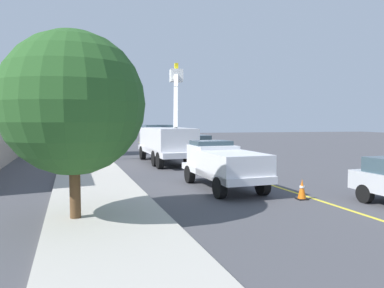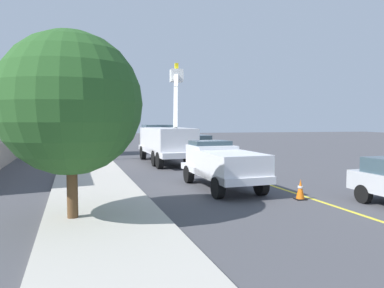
{
  "view_description": "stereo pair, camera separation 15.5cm",
  "coord_description": "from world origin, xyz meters",
  "px_view_note": "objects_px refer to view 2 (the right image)",
  "views": [
    {
      "loc": [
        -25.14,
        6.08,
        3.03
      ],
      "look_at": [
        -1.05,
        0.82,
        1.4
      ],
      "focal_mm": 33.41,
      "sensor_mm": 36.0,
      "label": 1
    },
    {
      "loc": [
        -25.18,
        5.92,
        3.03
      ],
      "look_at": [
        -1.05,
        0.82,
        1.4
      ],
      "focal_mm": 33.41,
      "sensor_mm": 36.0,
      "label": 2
    }
  ],
  "objects_px": {
    "traffic_signal_mast": "(100,88)",
    "passing_minivan": "(198,143)",
    "traffic_cone_leading": "(300,190)",
    "traffic_cone_mid_front": "(230,169)",
    "utility_bucket_truck": "(166,140)",
    "traffic_cone_trailing": "(175,152)",
    "service_pickup_truck": "(222,164)",
    "traffic_cone_mid_rear": "(204,159)"
  },
  "relations": [
    {
      "from": "utility_bucket_truck",
      "to": "traffic_signal_mast",
      "type": "xyz_separation_m",
      "value": [
        1.03,
        4.51,
        3.71
      ]
    },
    {
      "from": "service_pickup_truck",
      "to": "traffic_cone_mid_rear",
      "type": "relative_size",
      "value": 6.55
    },
    {
      "from": "passing_minivan",
      "to": "traffic_cone_leading",
      "type": "xyz_separation_m",
      "value": [
        -19.82,
        0.47,
        -0.59
      ]
    },
    {
      "from": "traffic_cone_mid_front",
      "to": "traffic_cone_trailing",
      "type": "xyz_separation_m",
      "value": [
        11.23,
        1.2,
        -0.01
      ]
    },
    {
      "from": "service_pickup_truck",
      "to": "traffic_cone_mid_front",
      "type": "relative_size",
      "value": 7.3
    },
    {
      "from": "service_pickup_truck",
      "to": "traffic_cone_trailing",
      "type": "height_order",
      "value": "service_pickup_truck"
    },
    {
      "from": "utility_bucket_truck",
      "to": "traffic_cone_mid_front",
      "type": "distance_m",
      "value": 7.28
    },
    {
      "from": "service_pickup_truck",
      "to": "passing_minivan",
      "type": "relative_size",
      "value": 1.16
    },
    {
      "from": "passing_minivan",
      "to": "service_pickup_truck",
      "type": "bearing_deg",
      "value": 170.77
    },
    {
      "from": "service_pickup_truck",
      "to": "traffic_cone_leading",
      "type": "height_order",
      "value": "service_pickup_truck"
    },
    {
      "from": "traffic_signal_mast",
      "to": "passing_minivan",
      "type": "bearing_deg",
      "value": -55.15
    },
    {
      "from": "utility_bucket_truck",
      "to": "traffic_signal_mast",
      "type": "relative_size",
      "value": 1.06
    },
    {
      "from": "service_pickup_truck",
      "to": "traffic_signal_mast",
      "type": "bearing_deg",
      "value": 26.68
    },
    {
      "from": "service_pickup_truck",
      "to": "traffic_cone_trailing",
      "type": "distance_m",
      "value": 14.77
    },
    {
      "from": "traffic_cone_mid_front",
      "to": "traffic_signal_mast",
      "type": "distance_m",
      "value": 11.62
    },
    {
      "from": "traffic_cone_leading",
      "to": "service_pickup_truck",
      "type": "bearing_deg",
      "value": 40.2
    },
    {
      "from": "utility_bucket_truck",
      "to": "passing_minivan",
      "type": "height_order",
      "value": "utility_bucket_truck"
    },
    {
      "from": "service_pickup_truck",
      "to": "traffic_cone_mid_front",
      "type": "distance_m",
      "value": 3.9
    },
    {
      "from": "traffic_cone_mid_front",
      "to": "traffic_signal_mast",
      "type": "height_order",
      "value": "traffic_signal_mast"
    },
    {
      "from": "traffic_cone_leading",
      "to": "traffic_cone_mid_rear",
      "type": "height_order",
      "value": "traffic_cone_mid_rear"
    },
    {
      "from": "traffic_cone_mid_front",
      "to": "traffic_cone_mid_rear",
      "type": "bearing_deg",
      "value": 3.94
    },
    {
      "from": "traffic_cone_mid_front",
      "to": "traffic_cone_leading",
      "type": "bearing_deg",
      "value": -172.72
    },
    {
      "from": "utility_bucket_truck",
      "to": "traffic_cone_trailing",
      "type": "bearing_deg",
      "value": -17.49
    },
    {
      "from": "passing_minivan",
      "to": "traffic_cone_leading",
      "type": "distance_m",
      "value": 19.84
    },
    {
      "from": "utility_bucket_truck",
      "to": "traffic_cone_mid_rear",
      "type": "xyz_separation_m",
      "value": [
        -2.08,
        -2.32,
        -1.18
      ]
    },
    {
      "from": "traffic_cone_mid_rear",
      "to": "traffic_signal_mast",
      "type": "xyz_separation_m",
      "value": [
        3.11,
        6.84,
        4.89
      ]
    },
    {
      "from": "traffic_cone_mid_front",
      "to": "service_pickup_truck",
      "type": "bearing_deg",
      "value": 156.75
    },
    {
      "from": "service_pickup_truck",
      "to": "traffic_cone_mid_rear",
      "type": "xyz_separation_m",
      "value": [
        8.12,
        -1.19,
        -0.68
      ]
    },
    {
      "from": "traffic_signal_mast",
      "to": "traffic_cone_mid_rear",
      "type": "bearing_deg",
      "value": -114.47
    },
    {
      "from": "traffic_cone_leading",
      "to": "traffic_cone_mid_front",
      "type": "distance_m",
      "value": 6.3
    },
    {
      "from": "passing_minivan",
      "to": "traffic_cone_leading",
      "type": "relative_size",
      "value": 6.34
    },
    {
      "from": "traffic_cone_leading",
      "to": "traffic_signal_mast",
      "type": "relative_size",
      "value": 0.1
    },
    {
      "from": "service_pickup_truck",
      "to": "passing_minivan",
      "type": "bearing_deg",
      "value": -9.23
    },
    {
      "from": "passing_minivan",
      "to": "traffic_cone_leading",
      "type": "height_order",
      "value": "passing_minivan"
    },
    {
      "from": "traffic_signal_mast",
      "to": "utility_bucket_truck",
      "type": "bearing_deg",
      "value": -102.88
    },
    {
      "from": "utility_bucket_truck",
      "to": "traffic_cone_mid_front",
      "type": "bearing_deg",
      "value": -158.44
    },
    {
      "from": "traffic_cone_trailing",
      "to": "passing_minivan",
      "type": "bearing_deg",
      "value": -46.53
    },
    {
      "from": "utility_bucket_truck",
      "to": "passing_minivan",
      "type": "xyz_separation_m",
      "value": [
        6.89,
        -3.91,
        -0.64
      ]
    },
    {
      "from": "service_pickup_truck",
      "to": "traffic_cone_mid_front",
      "type": "height_order",
      "value": "service_pickup_truck"
    },
    {
      "from": "traffic_cone_trailing",
      "to": "traffic_cone_leading",
      "type": "bearing_deg",
      "value": -173.46
    },
    {
      "from": "service_pickup_truck",
      "to": "passing_minivan",
      "type": "xyz_separation_m",
      "value": [
        17.09,
        -2.78,
        -0.15
      ]
    },
    {
      "from": "passing_minivan",
      "to": "traffic_signal_mast",
      "type": "relative_size",
      "value": 0.62
    }
  ]
}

